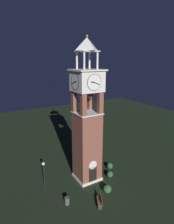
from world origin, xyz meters
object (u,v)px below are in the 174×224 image
(park_bench, at_px, (100,200))
(trash_bin, at_px, (67,201))
(lamp_post, at_px, (44,171))
(clock_tower, at_px, (87,126))

(park_bench, relative_size, trash_bin, 2.03)
(lamp_post, bearing_deg, trash_bin, -69.01)
(clock_tower, bearing_deg, trash_bin, -144.83)
(park_bench, xyz_separation_m, lamp_post, (-4.29, 5.22, 2.07))
(lamp_post, height_order, trash_bin, lamp_post)
(park_bench, xyz_separation_m, trash_bin, (-2.98, 1.83, -0.08))
(clock_tower, relative_size, lamp_post, 4.78)
(park_bench, bearing_deg, clock_tower, 75.38)
(lamp_post, bearing_deg, park_bench, -50.62)
(lamp_post, xyz_separation_m, trash_bin, (1.30, -3.40, -2.15))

